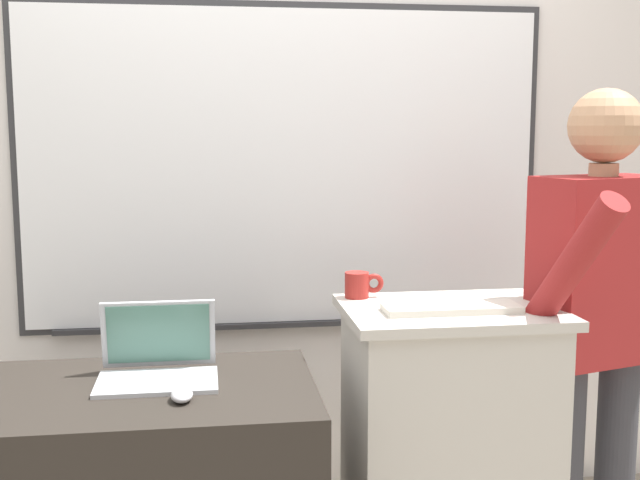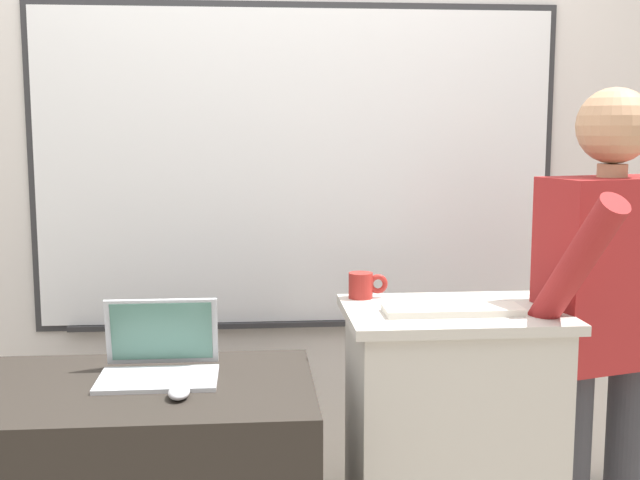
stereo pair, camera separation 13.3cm
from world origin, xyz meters
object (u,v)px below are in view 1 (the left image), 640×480
at_px(person_presenter, 598,309).
at_px(coffee_mug, 359,285).
at_px(computer_mouse_by_laptop, 182,395).
at_px(wireless_keyboard, 452,308).
at_px(laptop, 158,357).
at_px(lectern_podium, 447,458).

height_order(person_presenter, coffee_mug, person_presenter).
relative_size(person_presenter, computer_mouse_by_laptop, 16.33).
bearing_deg(wireless_keyboard, laptop, 173.02).
distance_m(person_presenter, coffee_mug, 0.76).
relative_size(lectern_podium, person_presenter, 0.59).
height_order(computer_mouse_by_laptop, coffee_mug, coffee_mug).
bearing_deg(computer_mouse_by_laptop, person_presenter, 8.61).
relative_size(lectern_podium, computer_mouse_by_laptop, 9.71).
bearing_deg(person_presenter, wireless_keyboard, 173.09).
distance_m(lectern_podium, laptop, 0.95).
xyz_separation_m(person_presenter, wireless_keyboard, (-0.50, -0.08, 0.04)).
xyz_separation_m(person_presenter, laptop, (-1.37, 0.02, -0.11)).
bearing_deg(person_presenter, laptop, 162.92).
relative_size(person_presenter, wireless_keyboard, 4.02).
relative_size(wireless_keyboard, coffee_mug, 3.22).
distance_m(lectern_podium, person_presenter, 0.67).
bearing_deg(coffee_mug, wireless_keyboard, -45.08).
bearing_deg(lectern_podium, wireless_keyboard, -105.04).
relative_size(lectern_podium, coffee_mug, 7.69).
xyz_separation_m(wireless_keyboard, coffee_mug, (-0.23, 0.24, 0.03)).
xyz_separation_m(lectern_podium, person_presenter, (0.49, 0.02, 0.46)).
relative_size(lectern_podium, wireless_keyboard, 2.39).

